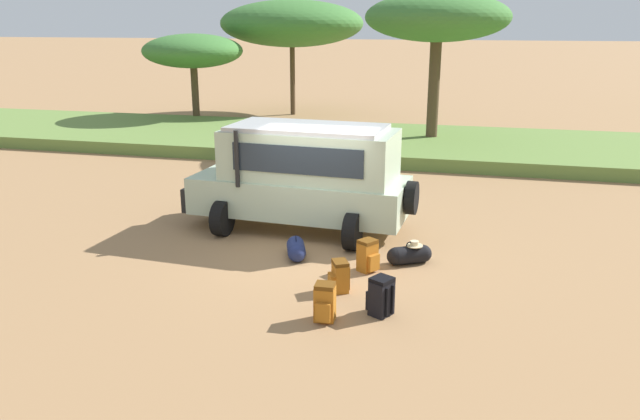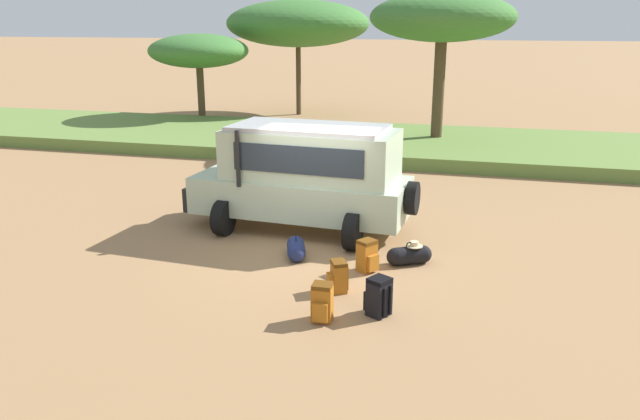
{
  "view_description": "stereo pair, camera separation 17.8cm",
  "coord_description": "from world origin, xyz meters",
  "px_view_note": "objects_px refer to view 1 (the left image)",
  "views": [
    {
      "loc": [
        3.27,
        -12.21,
        4.66
      ],
      "look_at": [
        0.34,
        -0.51,
        1.0
      ],
      "focal_mm": 35.0,
      "sensor_mm": 36.0,
      "label": 1
    },
    {
      "loc": [
        3.45,
        -12.17,
        4.66
      ],
      "look_at": [
        0.34,
        -0.51,
        1.0
      ],
      "focal_mm": 35.0,
      "sensor_mm": 36.0,
      "label": 2
    }
  ],
  "objects_px": {
    "backpack_beside_front_wheel": "(381,296)",
    "backpack_outermost": "(340,276)",
    "duffel_bag_low_black_case": "(409,255)",
    "acacia_tree_left_mid": "(292,24)",
    "backpack_near_rear_wheel": "(368,256)",
    "acacia_tree_far_left": "(193,51)",
    "backpack_cluster_center": "(325,303)",
    "acacia_tree_centre_back": "(437,18)",
    "duffel_bag_soft_canvas": "(296,249)",
    "safari_vehicle": "(304,175)"
  },
  "relations": [
    {
      "from": "backpack_beside_front_wheel",
      "to": "backpack_outermost",
      "type": "xyz_separation_m",
      "value": [
        -0.86,
        0.75,
        -0.04
      ]
    },
    {
      "from": "duffel_bag_low_black_case",
      "to": "acacia_tree_left_mid",
      "type": "relative_size",
      "value": 0.12
    },
    {
      "from": "backpack_near_rear_wheel",
      "to": "duffel_bag_low_black_case",
      "type": "xyz_separation_m",
      "value": [
        0.75,
        0.58,
        -0.12
      ]
    },
    {
      "from": "backpack_outermost",
      "to": "acacia_tree_far_left",
      "type": "relative_size",
      "value": 0.13
    },
    {
      "from": "backpack_outermost",
      "to": "acacia_tree_left_mid",
      "type": "bearing_deg",
      "value": 108.61
    },
    {
      "from": "backpack_cluster_center",
      "to": "acacia_tree_far_left",
      "type": "distance_m",
      "value": 21.07
    },
    {
      "from": "backpack_beside_front_wheel",
      "to": "backpack_cluster_center",
      "type": "bearing_deg",
      "value": -152.56
    },
    {
      "from": "backpack_near_rear_wheel",
      "to": "acacia_tree_centre_back",
      "type": "distance_m",
      "value": 13.56
    },
    {
      "from": "duffel_bag_low_black_case",
      "to": "acacia_tree_far_left",
      "type": "distance_m",
      "value": 19.35
    },
    {
      "from": "backpack_beside_front_wheel",
      "to": "acacia_tree_left_mid",
      "type": "relative_size",
      "value": 0.09
    },
    {
      "from": "backpack_outermost",
      "to": "duffel_bag_soft_canvas",
      "type": "relative_size",
      "value": 0.67
    },
    {
      "from": "backpack_beside_front_wheel",
      "to": "backpack_outermost",
      "type": "bearing_deg",
      "value": 138.78
    },
    {
      "from": "backpack_beside_front_wheel",
      "to": "duffel_bag_low_black_case",
      "type": "height_order",
      "value": "backpack_beside_front_wheel"
    },
    {
      "from": "duffel_bag_soft_canvas",
      "to": "acacia_tree_far_left",
      "type": "relative_size",
      "value": 0.19
    },
    {
      "from": "backpack_beside_front_wheel",
      "to": "duffel_bag_low_black_case",
      "type": "bearing_deg",
      "value": 84.92
    },
    {
      "from": "backpack_cluster_center",
      "to": "backpack_near_rear_wheel",
      "type": "bearing_deg",
      "value": 82.13
    },
    {
      "from": "backpack_near_rear_wheel",
      "to": "backpack_beside_front_wheel",
      "type": "bearing_deg",
      "value": -73.67
    },
    {
      "from": "safari_vehicle",
      "to": "acacia_tree_left_mid",
      "type": "relative_size",
      "value": 0.75
    },
    {
      "from": "safari_vehicle",
      "to": "acacia_tree_centre_back",
      "type": "xyz_separation_m",
      "value": [
        2.1,
        10.65,
        3.47
      ]
    },
    {
      "from": "backpack_beside_front_wheel",
      "to": "backpack_cluster_center",
      "type": "height_order",
      "value": "backpack_beside_front_wheel"
    },
    {
      "from": "backpack_cluster_center",
      "to": "acacia_tree_centre_back",
      "type": "height_order",
      "value": "acacia_tree_centre_back"
    },
    {
      "from": "backpack_beside_front_wheel",
      "to": "backpack_cluster_center",
      "type": "xyz_separation_m",
      "value": [
        -0.84,
        -0.44,
        -0.01
      ]
    },
    {
      "from": "backpack_near_rear_wheel",
      "to": "acacia_tree_centre_back",
      "type": "xyz_separation_m",
      "value": [
        0.23,
        12.81,
        4.46
      ]
    },
    {
      "from": "backpack_near_rear_wheel",
      "to": "acacia_tree_left_mid",
      "type": "distance_m",
      "value": 21.87
    },
    {
      "from": "duffel_bag_soft_canvas",
      "to": "safari_vehicle",
      "type": "bearing_deg",
      "value": 100.04
    },
    {
      "from": "duffel_bag_soft_canvas",
      "to": "acacia_tree_left_mid",
      "type": "bearing_deg",
      "value": 106.65
    },
    {
      "from": "backpack_beside_front_wheel",
      "to": "backpack_near_rear_wheel",
      "type": "bearing_deg",
      "value": 106.33
    },
    {
      "from": "backpack_cluster_center",
      "to": "safari_vehicle",
      "type": "bearing_deg",
      "value": 109.48
    },
    {
      "from": "backpack_cluster_center",
      "to": "acacia_tree_centre_back",
      "type": "xyz_separation_m",
      "value": [
        0.54,
        15.06,
        4.46
      ]
    },
    {
      "from": "backpack_near_rear_wheel",
      "to": "safari_vehicle",
      "type": "bearing_deg",
      "value": 130.95
    },
    {
      "from": "backpack_cluster_center",
      "to": "duffel_bag_soft_canvas",
      "type": "relative_size",
      "value": 0.75
    },
    {
      "from": "backpack_outermost",
      "to": "duffel_bag_soft_canvas",
      "type": "distance_m",
      "value": 1.88
    },
    {
      "from": "safari_vehicle",
      "to": "backpack_near_rear_wheel",
      "type": "distance_m",
      "value": 3.02
    },
    {
      "from": "duffel_bag_soft_canvas",
      "to": "acacia_tree_centre_back",
      "type": "height_order",
      "value": "acacia_tree_centre_back"
    },
    {
      "from": "acacia_tree_left_mid",
      "to": "backpack_beside_front_wheel",
      "type": "bearing_deg",
      "value": -69.98
    },
    {
      "from": "safari_vehicle",
      "to": "backpack_near_rear_wheel",
      "type": "bearing_deg",
      "value": -49.05
    },
    {
      "from": "duffel_bag_low_black_case",
      "to": "acacia_tree_left_mid",
      "type": "xyz_separation_m",
      "value": [
        -8.21,
        19.54,
        4.36
      ]
    },
    {
      "from": "acacia_tree_centre_back",
      "to": "safari_vehicle",
      "type": "bearing_deg",
      "value": -101.14
    },
    {
      "from": "backpack_cluster_center",
      "to": "duffel_bag_low_black_case",
      "type": "height_order",
      "value": "backpack_cluster_center"
    },
    {
      "from": "duffel_bag_soft_canvas",
      "to": "backpack_cluster_center",
      "type": "bearing_deg",
      "value": -64.58
    },
    {
      "from": "duffel_bag_low_black_case",
      "to": "acacia_tree_centre_back",
      "type": "distance_m",
      "value": 13.07
    },
    {
      "from": "backpack_near_rear_wheel",
      "to": "duffel_bag_soft_canvas",
      "type": "bearing_deg",
      "value": 167.04
    },
    {
      "from": "safari_vehicle",
      "to": "acacia_tree_far_left",
      "type": "xyz_separation_m",
      "value": [
        -9.0,
        13.56,
        2.06
      ]
    },
    {
      "from": "safari_vehicle",
      "to": "duffel_bag_soft_canvas",
      "type": "relative_size",
      "value": 6.34
    },
    {
      "from": "acacia_tree_far_left",
      "to": "acacia_tree_left_mid",
      "type": "relative_size",
      "value": 0.64
    },
    {
      "from": "duffel_bag_low_black_case",
      "to": "acacia_tree_left_mid",
      "type": "distance_m",
      "value": 21.64
    },
    {
      "from": "duffel_bag_soft_canvas",
      "to": "backpack_outermost",
      "type": "bearing_deg",
      "value": -49.22
    },
    {
      "from": "duffel_bag_low_black_case",
      "to": "acacia_tree_centre_back",
      "type": "bearing_deg",
      "value": 92.44
    },
    {
      "from": "duffel_bag_soft_canvas",
      "to": "acacia_tree_far_left",
      "type": "xyz_separation_m",
      "value": [
        -9.32,
        15.36,
        3.17
      ]
    },
    {
      "from": "backpack_cluster_center",
      "to": "acacia_tree_far_left",
      "type": "xyz_separation_m",
      "value": [
        -10.56,
        17.98,
        3.05
      ]
    }
  ]
}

